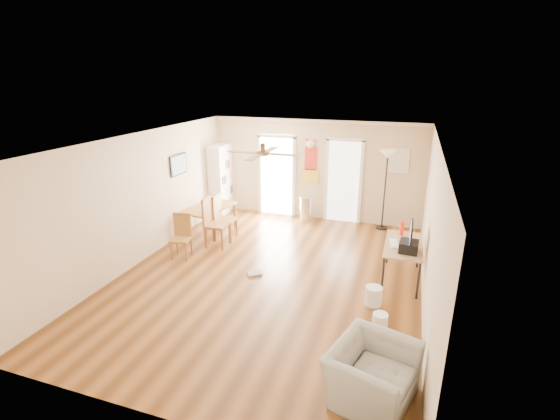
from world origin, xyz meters
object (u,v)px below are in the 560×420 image
(bookshelf, at_px, (221,179))
(computer_desk, at_px, (402,262))
(dining_chair_right_b, at_px, (217,222))
(armchair, at_px, (372,374))
(dining_table, at_px, (209,220))
(trash_can, at_px, (306,209))
(dining_chair_near, at_px, (180,237))
(wastebasket_b, at_px, (380,322))
(torchiere_lamp, at_px, (385,191))
(wastebasket_a, at_px, (374,296))
(dining_chair_right_a, at_px, (225,217))
(printer, at_px, (409,246))

(bookshelf, height_order, computer_desk, bookshelf)
(dining_chair_right_b, bearing_deg, armchair, -134.39)
(dining_table, bearing_deg, computer_desk, -12.03)
(trash_can, bearing_deg, bookshelf, -179.56)
(dining_chair_near, height_order, computer_desk, dining_chair_near)
(trash_can, height_order, wastebasket_b, trash_can)
(torchiere_lamp, bearing_deg, wastebasket_a, -87.37)
(dining_chair_near, relative_size, wastebasket_b, 3.49)
(trash_can, height_order, wastebasket_a, trash_can)
(dining_chair_right_a, height_order, torchiere_lamp, torchiere_lamp)
(trash_can, bearing_deg, printer, -46.89)
(dining_chair_near, bearing_deg, trash_can, 45.53)
(dining_table, height_order, dining_chair_right_a, dining_chair_right_a)
(trash_can, relative_size, computer_desk, 0.49)
(armchair, bearing_deg, dining_table, 63.19)
(wastebasket_a, bearing_deg, trash_can, 121.00)
(printer, distance_m, wastebasket_b, 1.61)
(dining_table, relative_size, wastebasket_a, 4.10)
(dining_chair_near, relative_size, trash_can, 1.41)
(trash_can, bearing_deg, dining_table, -142.99)
(torchiere_lamp, xyz_separation_m, armchair, (0.35, -5.68, -0.65))
(trash_can, bearing_deg, armchair, -67.66)
(dining_chair_near, distance_m, wastebasket_a, 4.08)
(torchiere_lamp, height_order, wastebasket_b, torchiere_lamp)
(dining_table, bearing_deg, bookshelf, 104.68)
(dining_chair_right_a, height_order, wastebasket_b, dining_chair_right_a)
(wastebasket_a, relative_size, wastebasket_b, 1.22)
(dining_table, xyz_separation_m, dining_chair_right_a, (0.55, -0.23, 0.20))
(trash_can, xyz_separation_m, printer, (2.60, -2.77, 0.48))
(dining_table, bearing_deg, wastebasket_a, -26.02)
(bookshelf, height_order, dining_table, bookshelf)
(dining_chair_right_a, bearing_deg, wastebasket_b, -127.70)
(dining_chair_right_a, bearing_deg, computer_desk, -104.83)
(computer_desk, xyz_separation_m, armchair, (-0.22, -3.12, -0.03))
(bookshelf, bearing_deg, wastebasket_b, -42.80)
(dining_chair_near, xyz_separation_m, armchair, (4.21, -2.65, -0.13))
(dining_chair_right_a, relative_size, computer_desk, 0.80)
(torchiere_lamp, bearing_deg, bookshelf, -178.53)
(armchair, bearing_deg, dining_chair_right_b, 64.35)
(dining_table, xyz_separation_m, printer, (4.60, -1.26, 0.48))
(dining_table, xyz_separation_m, trash_can, (2.00, 1.51, -0.00))
(dining_chair_right_a, height_order, dining_chair_near, dining_chair_right_a)
(dining_chair_right_b, bearing_deg, torchiere_lamp, -58.40)
(dining_chair_near, xyz_separation_m, trash_can, (1.91, 2.94, -0.13))
(dining_chair_right_a, xyz_separation_m, dining_chair_right_b, (0.00, -0.43, 0.03))
(bookshelf, height_order, dining_chair_right_a, bookshelf)
(dining_table, relative_size, armchair, 1.29)
(dining_table, height_order, torchiere_lamp, torchiere_lamp)
(dining_table, xyz_separation_m, wastebasket_b, (4.29, -2.69, -0.20))
(trash_can, bearing_deg, dining_chair_right_b, -123.78)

